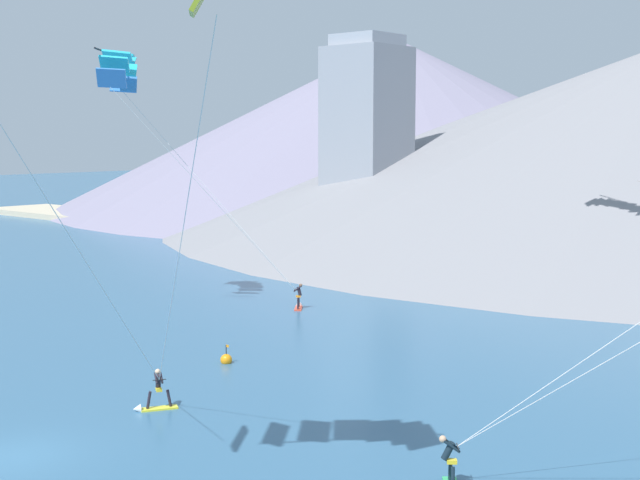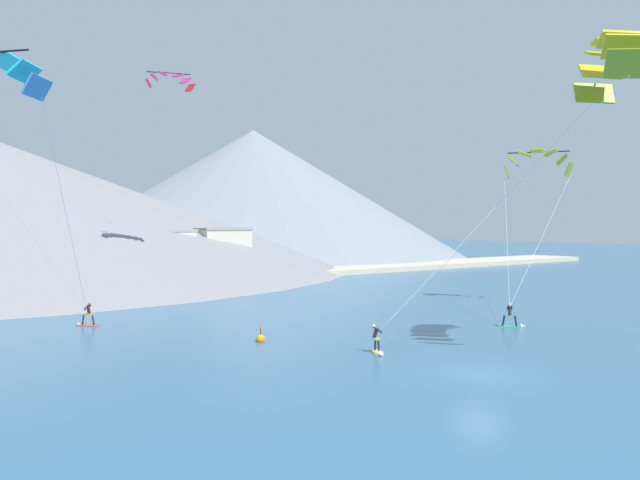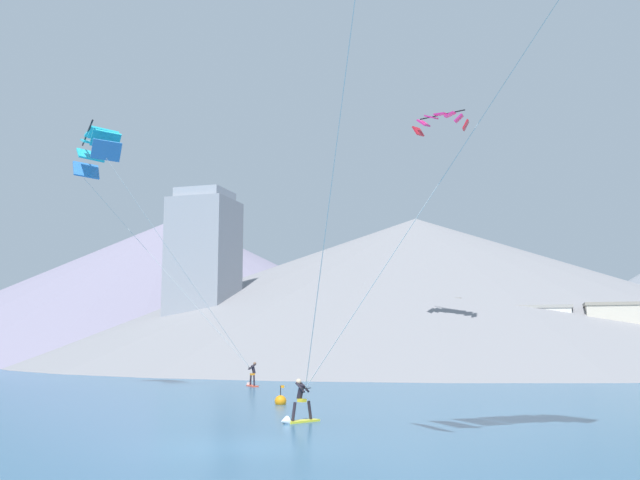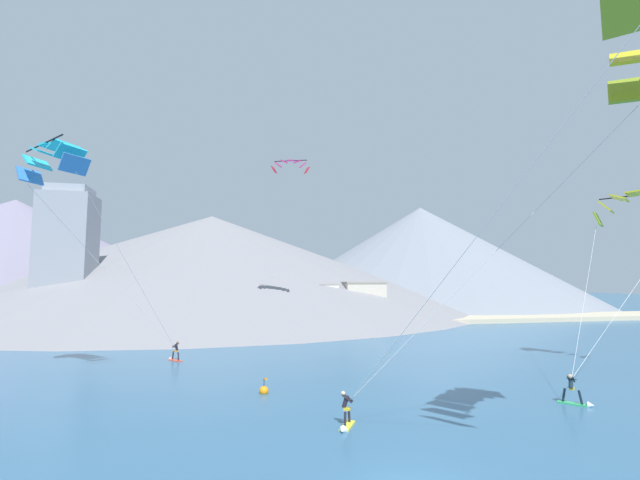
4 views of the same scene
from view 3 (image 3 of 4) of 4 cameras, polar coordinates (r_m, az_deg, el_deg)
ground_plane at (r=21.02m, az=-5.98°, el=-16.19°), size 400.00×400.00×0.00m
kitesurfer_near_lead at (r=48.24m, az=-5.49°, el=-11.03°), size 1.41×1.60×1.66m
kitesurfer_mid_center at (r=27.03m, az=-1.86°, el=-13.44°), size 1.21×1.71×1.65m
parafoil_kite_near_lead at (r=46.17m, az=-17.32°, el=7.01°), size 9.97×10.33×14.38m
parafoil_kite_distant_high_outer at (r=59.38m, az=9.66°, el=9.42°), size 4.64×2.04×1.76m
race_marker_buoy at (r=34.51m, az=-3.18°, el=-12.75°), size 0.56×0.56×1.02m
shoreline_strip at (r=72.16m, az=10.70°, el=-10.01°), size 180.00×10.00×0.70m
shore_building_harbour_front at (r=75.21m, az=8.34°, el=-7.48°), size 8.33×5.27×7.22m
shore_building_promenade_mid at (r=73.64m, az=23.09°, el=-7.18°), size 6.78×4.76×6.54m
shore_building_quay_east at (r=73.24m, az=16.12°, el=-7.57°), size 9.00×4.34×6.38m
highrise_tower at (r=84.90m, az=-9.33°, el=-3.09°), size 7.00×7.00×20.75m
mountain_peak_west_ridge at (r=128.99m, az=-11.38°, el=-3.68°), size 101.75×101.75×24.92m
mountain_peak_east_shoulder at (r=112.97m, az=7.74°, el=-3.86°), size 121.25×121.25×22.21m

